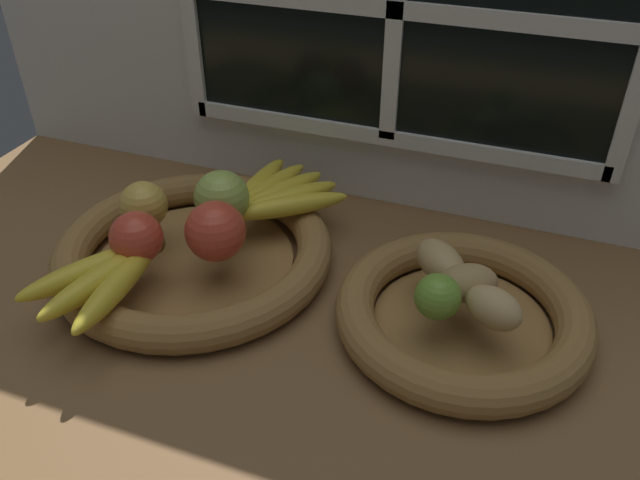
# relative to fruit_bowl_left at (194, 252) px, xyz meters

# --- Properties ---
(ground_plane) EXTENTS (1.40, 0.90, 0.03)m
(ground_plane) POSITION_rel_fruit_bowl_left_xyz_m (0.21, -0.03, -0.04)
(ground_plane) COLOR brown
(back_wall) EXTENTS (1.40, 0.05, 0.55)m
(back_wall) POSITION_rel_fruit_bowl_left_xyz_m (0.21, 0.27, 0.26)
(back_wall) COLOR silver
(back_wall) RESTS_ON ground_plane
(fruit_bowl_left) EXTENTS (0.39, 0.39, 0.05)m
(fruit_bowl_left) POSITION_rel_fruit_bowl_left_xyz_m (0.00, 0.00, 0.00)
(fruit_bowl_left) COLOR olive
(fruit_bowl_left) RESTS_ON ground_plane
(fruit_bowl_right) EXTENTS (0.32, 0.32, 0.05)m
(fruit_bowl_right) POSITION_rel_fruit_bowl_left_xyz_m (0.38, 0.00, 0.00)
(fruit_bowl_right) COLOR olive
(fruit_bowl_right) RESTS_ON ground_plane
(apple_golden_left) EXTENTS (0.07, 0.07, 0.07)m
(apple_golden_left) POSITION_rel_fruit_bowl_left_xyz_m (-0.07, 0.00, 0.06)
(apple_golden_left) COLOR gold
(apple_golden_left) RESTS_ON fruit_bowl_left
(apple_red_right) EXTENTS (0.08, 0.08, 0.08)m
(apple_red_right) POSITION_rel_fruit_bowl_left_xyz_m (0.06, -0.02, 0.07)
(apple_red_right) COLOR #CC422D
(apple_red_right) RESTS_ON fruit_bowl_left
(apple_red_front) EXTENTS (0.07, 0.07, 0.07)m
(apple_red_front) POSITION_rel_fruit_bowl_left_xyz_m (-0.04, -0.07, 0.06)
(apple_red_front) COLOR #CC422D
(apple_red_front) RESTS_ON fruit_bowl_left
(apple_green_back) EXTENTS (0.08, 0.08, 0.08)m
(apple_green_back) POSITION_rel_fruit_bowl_left_xyz_m (0.02, 0.05, 0.07)
(apple_green_back) COLOR #99B74C
(apple_green_back) RESTS_ON fruit_bowl_left
(banana_bunch_front) EXTENTS (0.13, 0.19, 0.03)m
(banana_bunch_front) POSITION_rel_fruit_bowl_left_xyz_m (-0.05, -0.13, 0.04)
(banana_bunch_front) COLOR gold
(banana_bunch_front) RESTS_ON fruit_bowl_left
(banana_bunch_back) EXTENTS (0.16, 0.19, 0.03)m
(banana_bunch_back) POSITION_rel_fruit_bowl_left_xyz_m (0.07, 0.12, 0.04)
(banana_bunch_back) COLOR yellow
(banana_bunch_back) RESTS_ON fruit_bowl_left
(potato_large) EXTENTS (0.09, 0.08, 0.05)m
(potato_large) POSITION_rel_fruit_bowl_left_xyz_m (0.38, -0.00, 0.05)
(potato_large) COLOR #A38451
(potato_large) RESTS_ON fruit_bowl_right
(potato_small) EXTENTS (0.08, 0.07, 0.05)m
(potato_small) POSITION_rel_fruit_bowl_left_xyz_m (0.41, -0.03, 0.05)
(potato_small) COLOR tan
(potato_small) RESTS_ON fruit_bowl_right
(potato_oblong) EXTENTS (0.09, 0.09, 0.05)m
(potato_oblong) POSITION_rel_fruit_bowl_left_xyz_m (0.34, 0.03, 0.05)
(potato_oblong) COLOR tan
(potato_oblong) RESTS_ON fruit_bowl_right
(lime_near) EXTENTS (0.05, 0.05, 0.05)m
(lime_near) POSITION_rel_fruit_bowl_left_xyz_m (0.35, -0.04, 0.05)
(lime_near) COLOR #6B9E33
(lime_near) RESTS_ON fruit_bowl_right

